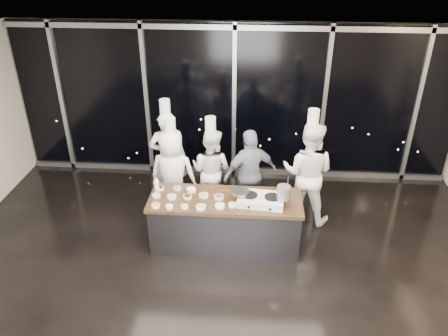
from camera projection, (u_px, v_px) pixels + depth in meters
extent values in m
plane|color=black|center=(221.00, 281.00, 6.64)|extent=(9.00, 9.00, 0.00)
cube|color=beige|center=(234.00, 102.00, 8.94)|extent=(9.00, 0.02, 3.20)
cube|color=beige|center=(220.00, 75.00, 5.11)|extent=(9.00, 7.00, 0.02)
cube|color=black|center=(234.00, 103.00, 8.88)|extent=(8.90, 0.04, 3.18)
cube|color=#929499|center=(235.00, 27.00, 8.12)|extent=(8.90, 0.08, 0.10)
cube|color=#929499|center=(233.00, 170.00, 9.58)|extent=(8.90, 0.08, 0.10)
cube|color=#929499|center=(62.00, 99.00, 9.07)|extent=(0.08, 0.08, 3.20)
cube|color=#929499|center=(147.00, 101.00, 8.96)|extent=(0.08, 0.08, 3.20)
cube|color=#929499|center=(234.00, 103.00, 8.84)|extent=(0.08, 0.08, 3.20)
cube|color=#929499|center=(324.00, 106.00, 8.72)|extent=(0.08, 0.08, 3.20)
cube|color=#929499|center=(416.00, 108.00, 8.60)|extent=(0.08, 0.08, 3.20)
cube|color=#38383D|center=(225.00, 223.00, 7.23)|extent=(2.40, 0.80, 0.84)
cube|color=#49311F|center=(225.00, 200.00, 7.01)|extent=(2.46, 0.86, 0.06)
cube|color=silver|center=(261.00, 200.00, 6.86)|extent=(0.76, 0.51, 0.12)
cylinder|color=black|center=(250.00, 195.00, 6.85)|extent=(0.27, 0.27, 0.02)
cylinder|color=black|center=(272.00, 197.00, 6.80)|extent=(0.27, 0.27, 0.02)
cylinder|color=black|center=(249.00, 207.00, 6.69)|extent=(0.04, 0.02, 0.04)
cylinder|color=black|center=(270.00, 209.00, 6.64)|extent=(0.04, 0.02, 0.04)
cylinder|color=gray|center=(241.00, 192.00, 6.87)|extent=(0.31, 0.31, 0.05)
cube|color=#4C2B14|center=(225.00, 190.00, 6.91)|extent=(0.21, 0.05, 0.02)
cylinder|color=#A8A7AA|center=(284.00, 192.00, 6.71)|extent=(0.23, 0.23, 0.21)
cylinder|color=white|center=(156.00, 205.00, 6.79)|extent=(0.13, 0.13, 0.04)
cylinder|color=orange|center=(155.00, 205.00, 6.78)|extent=(0.11, 0.11, 0.01)
cylinder|color=white|center=(156.00, 196.00, 7.04)|extent=(0.13, 0.13, 0.04)
cylinder|color=#C5A88B|center=(156.00, 195.00, 7.03)|extent=(0.11, 0.11, 0.01)
cylinder|color=white|center=(160.00, 188.00, 7.24)|extent=(0.13, 0.13, 0.04)
cylinder|color=#371310|center=(160.00, 187.00, 7.24)|extent=(0.11, 0.11, 0.01)
cylinder|color=white|center=(169.00, 207.00, 6.76)|extent=(0.12, 0.12, 0.04)
cylinder|color=silver|center=(169.00, 206.00, 6.75)|extent=(0.10, 0.10, 0.01)
cylinder|color=white|center=(172.00, 197.00, 7.00)|extent=(0.15, 0.15, 0.04)
cylinder|color=#D6BD6B|center=(172.00, 196.00, 6.99)|extent=(0.12, 0.12, 0.01)
cylinder|color=white|center=(177.00, 188.00, 7.24)|extent=(0.13, 0.13, 0.04)
cylinder|color=olive|center=(177.00, 187.00, 7.24)|extent=(0.10, 0.10, 0.01)
cylinder|color=white|center=(185.00, 206.00, 6.76)|extent=(0.12, 0.12, 0.04)
cylinder|color=tan|center=(184.00, 205.00, 6.76)|extent=(0.10, 0.10, 0.01)
cylinder|color=white|center=(188.00, 197.00, 7.01)|extent=(0.14, 0.14, 0.04)
cylinder|color=black|center=(187.00, 196.00, 7.00)|extent=(0.11, 0.11, 0.01)
cylinder|color=white|center=(191.00, 190.00, 7.20)|extent=(0.16, 0.16, 0.04)
cylinder|color=white|center=(191.00, 189.00, 7.19)|extent=(0.13, 0.13, 0.01)
cylinder|color=white|center=(201.00, 207.00, 6.75)|extent=(0.16, 0.16, 0.04)
cylinder|color=tan|center=(201.00, 206.00, 6.74)|extent=(0.13, 0.13, 0.01)
cylinder|color=white|center=(204.00, 195.00, 7.04)|extent=(0.15, 0.15, 0.04)
cylinder|color=#AE7563|center=(204.00, 195.00, 7.04)|extent=(0.12, 0.12, 0.01)
cylinder|color=white|center=(220.00, 206.00, 6.77)|extent=(0.15, 0.15, 0.04)
cylinder|color=beige|center=(220.00, 205.00, 6.77)|extent=(0.13, 0.13, 0.01)
cylinder|color=white|center=(219.00, 197.00, 7.00)|extent=(0.16, 0.16, 0.04)
cylinder|color=brown|center=(219.00, 196.00, 7.00)|extent=(0.13, 0.13, 0.01)
cylinder|color=white|center=(232.00, 205.00, 6.80)|extent=(0.12, 0.12, 0.04)
cylinder|color=#F3AE51|center=(232.00, 204.00, 6.79)|extent=(0.10, 0.10, 0.01)
cylinder|color=white|center=(157.00, 186.00, 7.15)|extent=(0.07, 0.07, 0.20)
cone|color=white|center=(156.00, 179.00, 7.09)|extent=(0.06, 0.06, 0.07)
imported|color=white|center=(168.00, 159.00, 8.16)|extent=(0.74, 0.54, 1.86)
cylinder|color=white|center=(165.00, 107.00, 7.66)|extent=(0.21, 0.21, 0.26)
imported|color=white|center=(173.00, 174.00, 7.79)|extent=(0.86, 0.59, 1.70)
cylinder|color=white|center=(170.00, 125.00, 7.34)|extent=(0.20, 0.20, 0.26)
imported|color=white|center=(211.00, 170.00, 8.02)|extent=(0.95, 0.85, 1.62)
cylinder|color=white|center=(210.00, 124.00, 7.59)|extent=(0.25, 0.25, 0.26)
imported|color=#121633|center=(250.00, 174.00, 7.79)|extent=(1.08, 0.80, 1.71)
imported|color=white|center=(308.00, 173.00, 7.66)|extent=(1.09, 0.95, 1.89)
cylinder|color=white|center=(313.00, 117.00, 7.15)|extent=(0.24, 0.24, 0.26)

